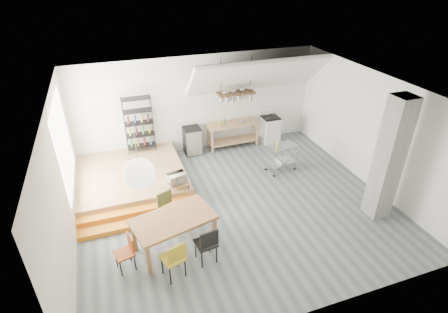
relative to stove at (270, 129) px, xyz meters
name	(u,v)px	position (x,y,z in m)	size (l,w,h in m)	color
floor	(236,205)	(-2.50, -3.16, -0.48)	(8.00, 8.00, 0.00)	#525B5F
wall_back	(198,104)	(-2.50, 0.34, 1.12)	(8.00, 0.04, 3.20)	silver
wall_left	(62,183)	(-6.50, -3.16, 1.12)	(0.04, 7.00, 3.20)	silver
wall_right	(370,130)	(1.50, -3.16, 1.12)	(0.04, 7.00, 3.20)	silver
ceiling	(238,90)	(-2.50, -3.16, 2.72)	(8.00, 7.00, 0.02)	white
slope_ceiling	(257,76)	(-0.70, -0.26, 2.07)	(4.40, 1.80, 0.15)	white
window_pane	(64,144)	(-6.48, -1.66, 1.32)	(0.02, 2.50, 2.20)	white
platform	(132,177)	(-5.00, -1.16, -0.28)	(3.00, 3.00, 0.40)	olive
step_lower	(141,222)	(-5.00, -3.11, -0.41)	(3.00, 0.35, 0.13)	orange
step_upper	(139,212)	(-5.00, -2.76, -0.35)	(3.00, 0.35, 0.27)	orange
concrete_column	(389,160)	(0.80, -4.66, 1.12)	(0.50, 0.50, 3.20)	slate
kitchen_counter	(233,131)	(-1.40, -0.01, 0.15)	(1.80, 0.60, 0.91)	olive
stove	(270,129)	(0.00, 0.00, 0.00)	(0.60, 0.60, 1.18)	white
pot_rack	(237,95)	(-1.37, -0.23, 1.50)	(1.20, 0.50, 1.43)	#402C19
wire_shelving	(139,124)	(-4.50, 0.04, 0.85)	(0.88, 0.38, 1.80)	black
microwave_shelf	(177,183)	(-3.90, -2.41, 0.07)	(0.60, 0.40, 0.16)	olive
paper_lantern	(140,174)	(-4.94, -4.30, 1.72)	(0.60, 0.60, 0.60)	white
dining_table	(174,221)	(-4.36, -4.16, 0.27)	(1.95, 1.39, 0.84)	brown
chair_mustard	(174,257)	(-4.54, -5.02, 0.09)	(0.54, 0.54, 0.95)	#AE951D
chair_black	(207,243)	(-3.80, -4.84, 0.08)	(0.48, 0.48, 0.94)	black
chair_olive	(168,207)	(-4.34, -3.34, 0.07)	(0.55, 0.55, 0.92)	brown
chair_red	(127,250)	(-5.42, -4.42, 0.01)	(0.46, 0.46, 0.83)	#A24317
rolling_cart	(282,154)	(-0.55, -1.95, 0.08)	(0.95, 0.64, 0.87)	silver
mini_fridge	(192,141)	(-2.84, 0.04, -0.02)	(0.55, 0.55, 0.93)	black
microwave	(177,178)	(-3.90, -2.41, 0.22)	(0.48, 0.33, 0.27)	beige
bowl	(242,122)	(-1.09, -0.06, 0.45)	(0.20, 0.20, 0.05)	silver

